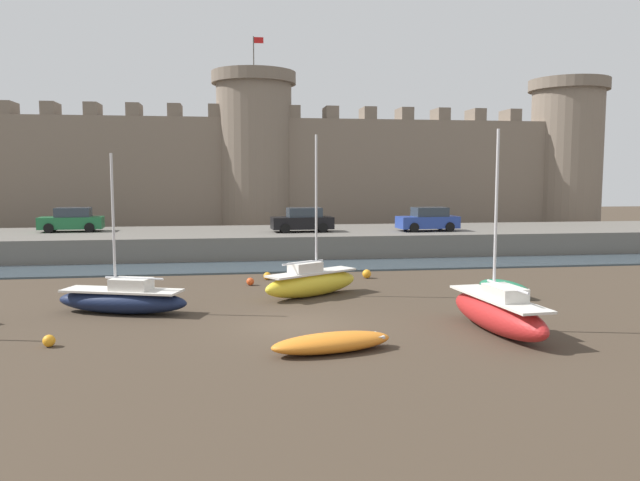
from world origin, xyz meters
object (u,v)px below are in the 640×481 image
(rowboat_midflat_centre, at_px, (504,288))
(mooring_buoy_off_centre, at_px, (267,276))
(sailboat_foreground_right, at_px, (498,312))
(mooring_buoy_near_channel, at_px, (49,341))
(car_quay_east, at_px, (428,220))
(car_quay_west, at_px, (72,220))
(sailboat_midflat_left, at_px, (312,282))
(sailboat_near_channel_left, at_px, (123,299))
(car_quay_centre_east, at_px, (303,220))
(rowboat_midflat_right, at_px, (332,342))
(mooring_buoy_near_shore, at_px, (367,274))
(mooring_buoy_mid_mud, at_px, (250,282))

(rowboat_midflat_centre, height_order, mooring_buoy_off_centre, rowboat_midflat_centre)
(sailboat_foreground_right, bearing_deg, mooring_buoy_near_channel, 178.77)
(car_quay_east, relative_size, car_quay_west, 1.00)
(sailboat_midflat_left, height_order, car_quay_east, sailboat_midflat_left)
(sailboat_near_channel_left, distance_m, car_quay_centre_east, 19.56)
(car_quay_centre_east, bearing_deg, sailboat_midflat_left, -95.33)
(sailboat_near_channel_left, distance_m, rowboat_midflat_right, 9.54)
(mooring_buoy_near_channel, distance_m, car_quay_east, 28.59)
(mooring_buoy_near_shore, bearing_deg, car_quay_east, 56.71)
(sailboat_near_channel_left, relative_size, rowboat_midflat_right, 1.55)
(sailboat_midflat_left, bearing_deg, mooring_buoy_mid_mud, 129.23)
(sailboat_near_channel_left, height_order, mooring_buoy_near_channel, sailboat_near_channel_left)
(mooring_buoy_mid_mud, relative_size, car_quay_west, 0.09)
(mooring_buoy_off_centre, bearing_deg, rowboat_midflat_centre, -29.91)
(rowboat_midflat_centre, relative_size, mooring_buoy_off_centre, 7.58)
(sailboat_foreground_right, bearing_deg, mooring_buoy_near_shore, 99.15)
(rowboat_midflat_centre, relative_size, car_quay_east, 0.70)
(mooring_buoy_near_shore, bearing_deg, mooring_buoy_mid_mud, -168.08)
(mooring_buoy_mid_mud, xyz_separation_m, car_quay_east, (12.52, 11.17, 2.11))
(sailboat_foreground_right, height_order, mooring_buoy_near_channel, sailboat_foreground_right)
(rowboat_midflat_right, relative_size, mooring_buoy_mid_mud, 10.59)
(mooring_buoy_near_shore, xyz_separation_m, car_quay_east, (6.50, 9.90, 2.07))
(rowboat_midflat_centre, bearing_deg, sailboat_midflat_left, 172.45)
(mooring_buoy_near_shore, relative_size, mooring_buoy_mid_mud, 1.22)
(sailboat_foreground_right, bearing_deg, rowboat_midflat_centre, 63.55)
(mooring_buoy_near_shore, bearing_deg, car_quay_west, 143.59)
(sailboat_foreground_right, relative_size, car_quay_west, 1.62)
(mooring_buoy_near_channel, bearing_deg, rowboat_midflat_centre, 18.45)
(rowboat_midflat_right, bearing_deg, mooring_buoy_near_shore, 73.06)
(mooring_buoy_near_channel, height_order, car_quay_west, car_quay_west)
(sailboat_midflat_left, height_order, mooring_buoy_mid_mud, sailboat_midflat_left)
(mooring_buoy_off_centre, height_order, car_quay_east, car_quay_east)
(sailboat_foreground_right, relative_size, mooring_buoy_near_channel, 17.95)
(mooring_buoy_mid_mud, bearing_deg, car_quay_east, 41.74)
(rowboat_midflat_centre, relative_size, sailboat_near_channel_left, 0.48)
(mooring_buoy_near_shore, xyz_separation_m, car_quay_west, (-17.49, 12.90, 2.07))
(mooring_buoy_near_channel, bearing_deg, car_quay_centre_east, 64.44)
(mooring_buoy_near_channel, distance_m, car_quay_west, 24.83)
(mooring_buoy_mid_mud, distance_m, car_quay_centre_east, 12.62)
(rowboat_midflat_centre, distance_m, car_quay_east, 15.61)
(rowboat_midflat_centre, relative_size, rowboat_midflat_right, 0.75)
(mooring_buoy_near_channel, bearing_deg, sailboat_midflat_left, 37.41)
(sailboat_midflat_left, bearing_deg, sailboat_foreground_right, -53.62)
(rowboat_midflat_right, bearing_deg, sailboat_foreground_right, 14.61)
(rowboat_midflat_centre, bearing_deg, mooring_buoy_near_shore, 131.76)
(sailboat_foreground_right, height_order, mooring_buoy_mid_mud, sailboat_foreground_right)
(mooring_buoy_mid_mud, bearing_deg, mooring_buoy_off_centre, 59.10)
(mooring_buoy_off_centre, bearing_deg, sailboat_near_channel_left, -130.33)
(sailboat_near_channel_left, height_order, sailboat_foreground_right, sailboat_foreground_right)
(mooring_buoy_near_channel, relative_size, mooring_buoy_off_centre, 0.97)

